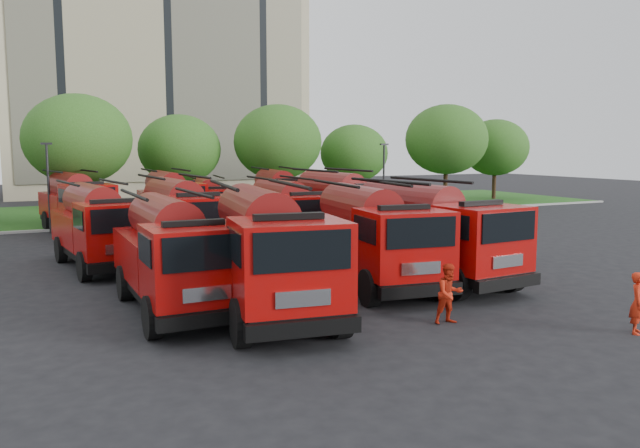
{
  "coord_description": "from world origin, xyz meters",
  "views": [
    {
      "loc": [
        -11.23,
        -21.08,
        4.86
      ],
      "look_at": [
        -0.61,
        1.26,
        1.8
      ],
      "focal_mm": 35.0,
      "sensor_mm": 36.0,
      "label": 1
    }
  ],
  "objects_px": {
    "firefighter_1": "(449,323)",
    "fire_truck_2": "(372,236)",
    "firefighter_4": "(250,266)",
    "fire_truck_6": "(288,215)",
    "fire_truck_7": "(343,208)",
    "firefighter_2": "(471,275)",
    "fire_truck_9": "(170,201)",
    "firefighter_5": "(359,240)",
    "fire_truck_5": "(181,220)",
    "fire_truck_8": "(76,203)",
    "fire_truck_1": "(266,252)",
    "fire_truck_11": "(279,198)",
    "firefighter_0": "(636,333)",
    "fire_truck_10": "(208,204)",
    "fire_truck_0": "(174,254)",
    "firefighter_3": "(514,261)",
    "fire_truck_3": "(429,233)",
    "fire_truck_4": "(99,226)"
  },
  "relations": [
    {
      "from": "fire_truck_5",
      "to": "fire_truck_8",
      "type": "distance_m",
      "value": 11.75
    },
    {
      "from": "fire_truck_1",
      "to": "fire_truck_2",
      "type": "relative_size",
      "value": 1.05
    },
    {
      "from": "firefighter_1",
      "to": "fire_truck_2",
      "type": "bearing_deg",
      "value": 88.88
    },
    {
      "from": "fire_truck_8",
      "to": "firefighter_2",
      "type": "distance_m",
      "value": 23.04
    },
    {
      "from": "fire_truck_2",
      "to": "fire_truck_0",
      "type": "bearing_deg",
      "value": -169.95
    },
    {
      "from": "fire_truck_10",
      "to": "firefighter_5",
      "type": "xyz_separation_m",
      "value": [
        5.97,
        -7.8,
        -1.5
      ]
    },
    {
      "from": "fire_truck_2",
      "to": "fire_truck_11",
      "type": "relative_size",
      "value": 1.01
    },
    {
      "from": "fire_truck_11",
      "to": "firefighter_4",
      "type": "distance_m",
      "value": 13.39
    },
    {
      "from": "fire_truck_0",
      "to": "fire_truck_7",
      "type": "relative_size",
      "value": 0.92
    },
    {
      "from": "fire_truck_1",
      "to": "fire_truck_3",
      "type": "distance_m",
      "value": 7.15
    },
    {
      "from": "fire_truck_9",
      "to": "firefighter_4",
      "type": "bearing_deg",
      "value": -87.85
    },
    {
      "from": "firefighter_5",
      "to": "firefighter_4",
      "type": "bearing_deg",
      "value": 46.2
    },
    {
      "from": "fire_truck_7",
      "to": "fire_truck_9",
      "type": "xyz_separation_m",
      "value": [
        -6.82,
        8.82,
        -0.08
      ]
    },
    {
      "from": "fire_truck_6",
      "to": "fire_truck_7",
      "type": "height_order",
      "value": "fire_truck_7"
    },
    {
      "from": "fire_truck_6",
      "to": "firefighter_4",
      "type": "height_order",
      "value": "fire_truck_6"
    },
    {
      "from": "fire_truck_9",
      "to": "fire_truck_10",
      "type": "relative_size",
      "value": 1.11
    },
    {
      "from": "firefighter_0",
      "to": "firefighter_5",
      "type": "height_order",
      "value": "firefighter_5"
    },
    {
      "from": "firefighter_1",
      "to": "firefighter_4",
      "type": "relative_size",
      "value": 1.09
    },
    {
      "from": "firefighter_2",
      "to": "firefighter_5",
      "type": "relative_size",
      "value": 0.93
    },
    {
      "from": "fire_truck_1",
      "to": "fire_truck_9",
      "type": "distance_m",
      "value": 19.83
    },
    {
      "from": "fire_truck_2",
      "to": "firefighter_2",
      "type": "xyz_separation_m",
      "value": [
        4.3,
        -0.16,
        -1.75
      ]
    },
    {
      "from": "fire_truck_10",
      "to": "firefighter_5",
      "type": "distance_m",
      "value": 9.94
    },
    {
      "from": "fire_truck_0",
      "to": "firefighter_2",
      "type": "bearing_deg",
      "value": 0.45
    },
    {
      "from": "fire_truck_2",
      "to": "firefighter_3",
      "type": "xyz_separation_m",
      "value": [
        7.85,
        1.38,
        -1.75
      ]
    },
    {
      "from": "fire_truck_5",
      "to": "fire_truck_7",
      "type": "bearing_deg",
      "value": 5.26
    },
    {
      "from": "fire_truck_0",
      "to": "fire_truck_5",
      "type": "bearing_deg",
      "value": 75.04
    },
    {
      "from": "fire_truck_8",
      "to": "fire_truck_9",
      "type": "height_order",
      "value": "fire_truck_9"
    },
    {
      "from": "fire_truck_5",
      "to": "firefighter_0",
      "type": "height_order",
      "value": "fire_truck_5"
    },
    {
      "from": "fire_truck_2",
      "to": "firefighter_4",
      "type": "height_order",
      "value": "fire_truck_2"
    },
    {
      "from": "firefighter_1",
      "to": "firefighter_5",
      "type": "relative_size",
      "value": 0.85
    },
    {
      "from": "fire_truck_8",
      "to": "firefighter_1",
      "type": "bearing_deg",
      "value": -82.33
    },
    {
      "from": "fire_truck_6",
      "to": "firefighter_2",
      "type": "xyz_separation_m",
      "value": [
        3.97,
        -8.68,
        -1.65
      ]
    },
    {
      "from": "fire_truck_1",
      "to": "fire_truck_6",
      "type": "height_order",
      "value": "fire_truck_1"
    },
    {
      "from": "fire_truck_3",
      "to": "fire_truck_10",
      "type": "bearing_deg",
      "value": 95.63
    },
    {
      "from": "fire_truck_6",
      "to": "firefighter_5",
      "type": "xyz_separation_m",
      "value": [
        4.56,
        1.25,
        -1.65
      ]
    },
    {
      "from": "fire_truck_1",
      "to": "firefighter_4",
      "type": "xyz_separation_m",
      "value": [
        2.0,
        7.21,
        -1.83
      ]
    },
    {
      "from": "fire_truck_2",
      "to": "fire_truck_5",
      "type": "distance_m",
      "value": 9.22
    },
    {
      "from": "firefighter_0",
      "to": "firefighter_2",
      "type": "xyz_separation_m",
      "value": [
        0.92,
        7.83,
        0.0
      ]
    },
    {
      "from": "firefighter_1",
      "to": "fire_truck_1",
      "type": "bearing_deg",
      "value": 147.3
    },
    {
      "from": "fire_truck_6",
      "to": "firefighter_1",
      "type": "distance_m",
      "value": 13.76
    },
    {
      "from": "firefighter_2",
      "to": "firefighter_4",
      "type": "xyz_separation_m",
      "value": [
        -6.99,
        5.42,
        0.0
      ]
    },
    {
      "from": "firefighter_2",
      "to": "fire_truck_0",
      "type": "bearing_deg",
      "value": 62.06
    },
    {
      "from": "fire_truck_6",
      "to": "firefighter_4",
      "type": "xyz_separation_m",
      "value": [
        -3.02,
        -3.26,
        -1.65
      ]
    },
    {
      "from": "fire_truck_5",
      "to": "firefighter_4",
      "type": "distance_m",
      "value": 3.81
    },
    {
      "from": "fire_truck_8",
      "to": "firefighter_1",
      "type": "xyz_separation_m",
      "value": [
        7.84,
        -24.16,
        -1.71
      ]
    },
    {
      "from": "firefighter_1",
      "to": "firefighter_5",
      "type": "height_order",
      "value": "firefighter_5"
    },
    {
      "from": "fire_truck_8",
      "to": "firefighter_2",
      "type": "xyz_separation_m",
      "value": [
        12.63,
        -19.2,
        -1.71
      ]
    },
    {
      "from": "firefighter_5",
      "to": "fire_truck_5",
      "type": "bearing_deg",
      "value": 26.8
    },
    {
      "from": "fire_truck_2",
      "to": "fire_truck_4",
      "type": "height_order",
      "value": "fire_truck_2"
    },
    {
      "from": "fire_truck_3",
      "to": "firefighter_5",
      "type": "height_order",
      "value": "fire_truck_3"
    }
  ]
}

